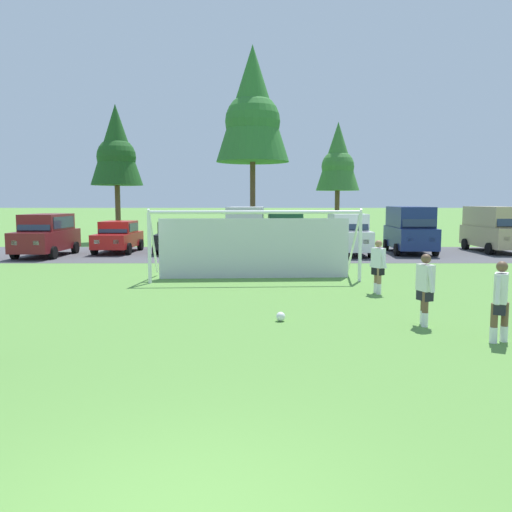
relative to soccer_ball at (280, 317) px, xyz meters
name	(u,v)px	position (x,y,z in m)	size (l,w,h in m)	color
ground_plane	(237,276)	(-1.25, 7.27, -0.11)	(400.00, 400.00, 0.00)	#598C3D
parking_lot_strip	(243,254)	(-1.25, 15.55, -0.11)	(52.00, 8.40, 0.01)	#4C4C51
soccer_ball	(280,317)	(0.00, 0.00, 0.00)	(0.22, 0.22, 0.22)	white
soccer_goal	(254,244)	(-0.63, 6.64, 1.18)	(7.51, 2.32, 2.57)	white
player_striker_near	(424,290)	(3.24, -0.42, 0.71)	(0.35, 0.74, 1.64)	brown
player_midfield_center	(377,267)	(3.14, 3.65, 0.71)	(0.43, 0.69, 1.64)	#936B4C
player_defender_far	(499,302)	(4.28, -1.82, 0.71)	(0.50, 0.64, 1.64)	brown
parked_car_slot_far_left	(45,235)	(-11.36, 14.50, 1.00)	(2.24, 4.65, 2.16)	maroon
parked_car_slot_left	(117,237)	(-8.18, 16.40, 0.77)	(2.11, 4.24, 1.72)	red
parked_car_slot_center_left	(175,237)	(-5.03, 16.44, 0.77)	(2.13, 4.25, 1.72)	black
parked_car_slot_center	(245,229)	(-1.11, 15.05, 1.23)	(2.31, 4.86, 2.52)	#B2B2BC
parked_car_slot_center_right	(284,233)	(0.99, 16.18, 1.00)	(2.17, 4.62, 2.16)	#194C2D
parked_car_slot_right	(347,234)	(4.26, 15.21, 1.00)	(2.21, 4.64, 2.16)	silver
parked_car_slot_far_right	(409,228)	(7.78, 16.04, 1.23)	(2.42, 4.91, 2.52)	navy
parked_car_slot_end	(493,228)	(12.69, 16.69, 1.23)	(2.28, 4.84, 2.52)	tan
tree_left_edge	(115,148)	(-10.16, 23.86, 6.35)	(3.52, 3.52, 9.40)	brown
tree_mid_left	(252,108)	(-0.81, 22.95, 8.85)	(4.88, 4.88, 13.02)	brown
tree_center_back	(337,159)	(5.56, 27.19, 5.86)	(3.26, 3.26, 8.70)	brown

